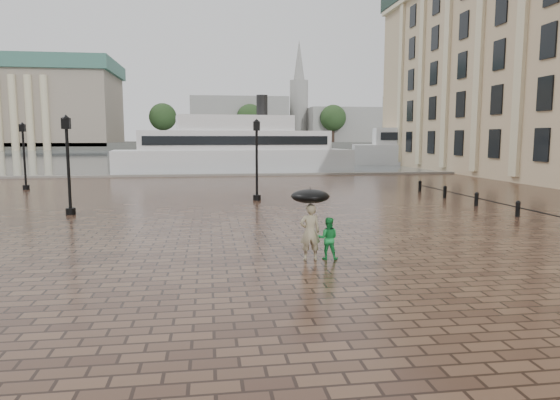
# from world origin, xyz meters

# --- Properties ---
(ground) EXTENTS (300.00, 300.00, 0.00)m
(ground) POSITION_xyz_m (0.00, 0.00, 0.00)
(ground) COLOR #362218
(ground) RESTS_ON ground
(harbour_water) EXTENTS (240.00, 240.00, 0.00)m
(harbour_water) POSITION_xyz_m (0.00, 92.00, 0.00)
(harbour_water) COLOR #4B555B
(harbour_water) RESTS_ON ground
(quay_edge) EXTENTS (80.00, 0.60, 0.30)m
(quay_edge) POSITION_xyz_m (0.00, 32.00, 0.00)
(quay_edge) COLOR slate
(quay_edge) RESTS_ON ground
(far_shore) EXTENTS (300.00, 60.00, 2.00)m
(far_shore) POSITION_xyz_m (0.00, 160.00, 1.00)
(far_shore) COLOR #4C4C47
(far_shore) RESTS_ON ground
(museum) EXTENTS (57.00, 32.50, 26.00)m
(museum) POSITION_xyz_m (-55.00, 144.61, 13.91)
(museum) COLOR gray
(museum) RESTS_ON ground
(distant_skyline) EXTENTS (102.50, 22.00, 33.00)m
(distant_skyline) POSITION_xyz_m (48.14, 150.00, 9.45)
(distant_skyline) COLOR gray
(distant_skyline) RESTS_ON ground
(far_trees) EXTENTS (188.00, 8.00, 13.50)m
(far_trees) POSITION_xyz_m (0.00, 138.00, 9.42)
(far_trees) COLOR #2D2119
(far_trees) RESTS_ON ground
(bollard_row) EXTENTS (0.22, 21.22, 0.73)m
(bollard_row) POSITION_xyz_m (14.00, 6.50, 0.40)
(bollard_row) COLOR black
(bollard_row) RESTS_ON ground
(street_lamps) EXTENTS (15.44, 12.44, 4.40)m
(street_lamps) POSITION_xyz_m (-5.00, 15.33, 2.33)
(street_lamps) COLOR black
(street_lamps) RESTS_ON ground
(adult_pedestrian) EXTENTS (0.60, 0.40, 1.65)m
(adult_pedestrian) POSITION_xyz_m (3.19, 0.01, 0.82)
(adult_pedestrian) COLOR tan
(adult_pedestrian) RESTS_ON ground
(child_pedestrian) EXTENTS (0.71, 0.62, 1.23)m
(child_pedestrian) POSITION_xyz_m (3.74, 0.04, 0.62)
(child_pedestrian) COLOR #1B933E
(child_pedestrian) RESTS_ON ground
(ferry_near) EXTENTS (24.20, 8.18, 7.78)m
(ferry_near) POSITION_xyz_m (2.98, 37.00, 2.34)
(ferry_near) COLOR silver
(ferry_near) RESTS_ON ground
(ferry_far) EXTENTS (27.69, 12.58, 8.83)m
(ferry_far) POSITION_xyz_m (32.31, 46.87, 2.65)
(ferry_far) COLOR silver
(ferry_far) RESTS_ON ground
(umbrella) EXTENTS (1.10, 1.10, 1.13)m
(umbrella) POSITION_xyz_m (3.19, 0.01, 1.86)
(umbrella) COLOR black
(umbrella) RESTS_ON ground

